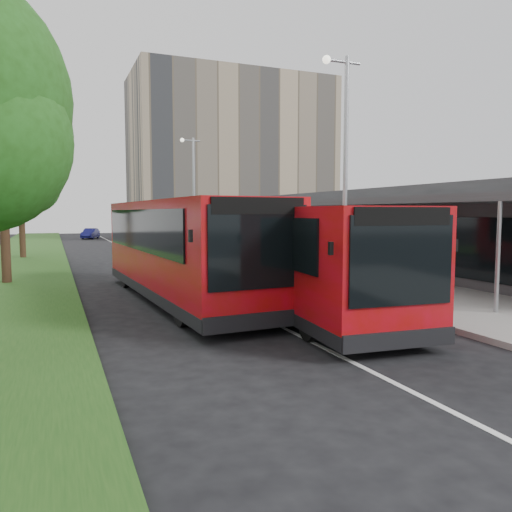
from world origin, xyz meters
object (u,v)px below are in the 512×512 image
(bus_main, at_px, (297,258))
(bus_second, at_px, (183,250))
(lamp_post_near, at_px, (343,159))
(lamp_post_far, at_px, (193,187))
(car_far, at_px, (90,234))
(litter_bin, at_px, (281,257))
(car_near, at_px, (129,236))
(tree_far, at_px, (20,176))
(bollard, at_px, (231,247))
(tree_mid, at_px, (1,143))

(bus_main, relative_size, bus_second, 0.93)
(lamp_post_near, height_order, bus_second, lamp_post_near)
(lamp_post_far, bearing_deg, car_far, 103.96)
(litter_bin, bearing_deg, bus_second, -134.44)
(lamp_post_near, xyz_separation_m, bus_main, (-2.76, -1.98, -3.18))
(bus_second, distance_m, litter_bin, 9.55)
(lamp_post_far, height_order, bus_second, lamp_post_far)
(car_near, bearing_deg, bus_second, -92.45)
(tree_far, bearing_deg, bollard, -15.03)
(bus_second, relative_size, bollard, 11.96)
(tree_far, height_order, bus_second, tree_far)
(tree_far, distance_m, car_near, 18.79)
(bus_main, xyz_separation_m, bus_second, (-2.68, 2.88, 0.12))
(bollard, relative_size, car_far, 0.28)
(lamp_post_far, relative_size, car_near, 2.66)
(litter_bin, bearing_deg, bollard, 88.64)
(bollard, bearing_deg, tree_mid, -145.43)
(tree_mid, xyz_separation_m, bus_main, (8.37, -9.03, -4.04))
(lamp_post_near, relative_size, car_far, 2.31)
(tree_mid, bearing_deg, car_far, 81.05)
(lamp_post_far, bearing_deg, lamp_post_near, -90.00)
(tree_mid, relative_size, litter_bin, 8.67)
(lamp_post_near, xyz_separation_m, car_near, (-2.43, 35.07, -4.20))
(lamp_post_far, distance_m, car_near, 15.83)
(bus_main, bearing_deg, bus_second, 137.39)
(bus_main, distance_m, car_far, 44.45)
(tree_mid, distance_m, car_near, 29.77)
(lamp_post_near, height_order, lamp_post_far, same)
(tree_mid, height_order, tree_far, tree_mid)
(tree_mid, xyz_separation_m, lamp_post_near, (11.13, -7.05, -0.86))
(tree_far, relative_size, litter_bin, 7.89)
(car_far, bearing_deg, tree_mid, -79.42)
(tree_mid, bearing_deg, car_near, 72.76)
(car_near, bearing_deg, lamp_post_near, -83.45)
(car_near, bearing_deg, bus_main, -87.93)
(tree_mid, relative_size, lamp_post_near, 1.08)
(tree_far, distance_m, lamp_post_near, 22.07)
(car_far, bearing_deg, tree_far, -83.89)
(bollard, distance_m, car_near, 19.76)
(lamp_post_far, distance_m, litter_bin, 13.02)
(litter_bin, bearing_deg, car_far, 101.06)
(bus_main, height_order, car_near, bus_main)
(tree_far, bearing_deg, tree_mid, -90.00)
(lamp_post_near, xyz_separation_m, car_far, (-5.56, 42.38, -4.15))
(lamp_post_near, height_order, car_near, lamp_post_near)
(tree_mid, relative_size, bus_second, 0.75)
(bus_main, bearing_deg, lamp_post_far, 87.37)
(bus_second, bearing_deg, lamp_post_near, -12.67)
(bus_main, distance_m, bus_second, 3.94)
(litter_bin, xyz_separation_m, car_far, (-6.78, 34.69, -0.08))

